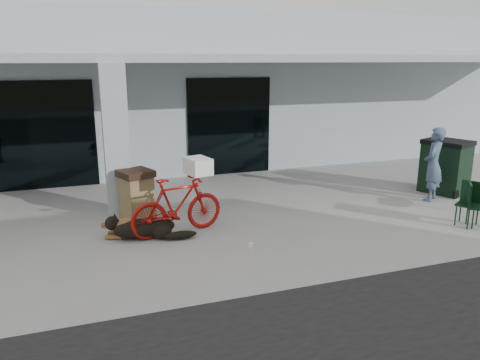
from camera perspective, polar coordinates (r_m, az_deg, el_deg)
name	(u,v)px	position (r m, az deg, el deg)	size (l,w,h in m)	color
ground	(219,243)	(8.43, -2.59, -7.73)	(80.00, 80.00, 0.00)	#A4A29B
building	(145,88)	(16.17, -11.46, 10.91)	(22.00, 7.00, 4.50)	#A9B6C0
storefront_glass_left	(37,136)	(12.65, -23.52, 4.95)	(2.80, 0.06, 2.70)	black
storefront_glass_right	(229,127)	(13.22, -1.32, 6.52)	(2.40, 0.06, 2.70)	black
column	(116,141)	(9.95, -14.88, 4.60)	(0.50, 0.50, 3.12)	#A9B6C0
overhang	(173,58)	(11.31, -8.16, 14.48)	(22.00, 2.80, 0.18)	#A9B6C0
bicycle	(177,206)	(8.76, -7.66, -3.15)	(0.52, 1.83, 1.10)	#AC120D
laundry_basket	(198,166)	(8.77, -5.15, 1.71)	(0.52, 0.39, 0.31)	white
dog	(145,227)	(8.77, -11.56, -5.62)	(1.29, 0.43, 0.43)	black
cup_near_dog	(251,246)	(8.21, 1.34, -8.01)	(0.07, 0.07, 0.09)	white
cafe_chair_far_a	(478,206)	(10.14, 27.04, -2.88)	(0.39, 0.43, 0.87)	black
cafe_chair_far_b	(468,204)	(10.22, 26.03, -2.64)	(0.39, 0.43, 0.87)	black
person	(433,164)	(11.58, 22.50, 1.77)	(0.62, 0.41, 1.71)	#455974
trash_receptacle	(137,195)	(9.72, -12.48, -1.79)	(0.61, 0.61, 1.04)	olive
wheeled_bin	(445,167)	(12.45, 23.75, 1.52)	(0.80, 1.02, 1.30)	black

